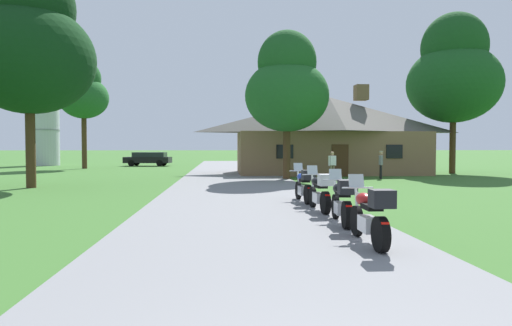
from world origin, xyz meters
The scene contains 15 objects.
ground_plane centered at (0.00, 20.00, 0.00)m, with size 500.00×500.00×0.00m, color #386628.
asphalt_driveway centered at (0.00, 18.00, 0.03)m, with size 6.40×80.00×0.06m, color slate.
motorcycle_red_nearest_to_camera centered at (2.05, 6.35, 0.62)m, with size 0.66×2.08×1.30m.
motorcycle_black_second_in_row centered at (2.12, 8.60, 0.62)m, with size 0.66×2.08×1.30m.
motorcycle_black_third_in_row centered at (2.08, 10.82, 0.62)m, with size 0.66×2.08×1.30m.
motorcycle_blue_farthest_in_row centered at (2.01, 12.96, 0.62)m, with size 0.66×2.08×1.30m.
stone_lodge centered at (6.94, 29.66, 2.84)m, with size 13.80×6.41×6.41m.
bystander_gray_shirt_near_lodge centered at (8.85, 24.37, 0.95)m, with size 0.31×0.53×1.69m.
bystander_white_shirt_beside_signpost centered at (5.72, 23.84, 0.93)m, with size 0.52×0.34×1.67m.
tree_by_lodge_front centered at (3.03, 23.97, 5.49)m, with size 4.91×4.91×8.72m.
tree_right_of_lodge centered at (16.07, 29.41, 7.31)m, with size 6.63×6.63×11.67m.
tree_left_far centered at (-13.03, 38.75, 6.79)m, with size 4.33×4.33×9.66m.
tree_left_near centered at (-9.78, 19.84, 6.77)m, with size 6.03×6.03×10.73m.
metal_silo_distant centered at (-19.21, 46.02, 4.07)m, with size 2.89×2.89×8.14m.
parked_black_suv_far_left centered at (-8.26, 43.96, 0.78)m, with size 4.77×2.32×1.40m.
Camera 1 is at (-0.75, -1.82, 1.93)m, focal length 31.11 mm.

